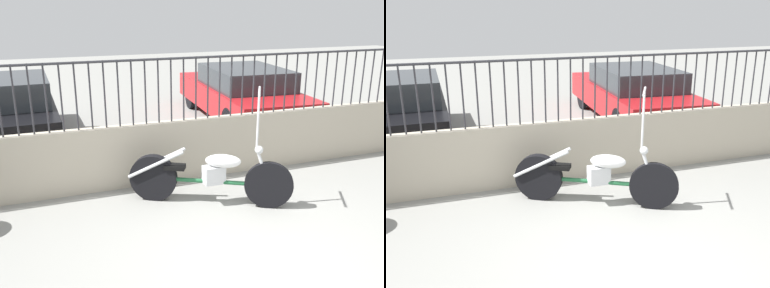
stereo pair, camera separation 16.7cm
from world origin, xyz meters
The scene contains 6 objects.
ground_plane centered at (0.00, 0.00, 0.00)m, with size 40.00×40.00×0.00m, color gray.
low_wall centered at (0.00, 2.47, 0.46)m, with size 10.95×0.18×0.93m.
fence_railing centered at (0.00, 2.47, 1.54)m, with size 10.95×0.04×0.94m.
motorcycle_green centered at (-0.07, 1.55, 0.40)m, with size 1.99×1.21×1.59m.
car_black centered at (-2.58, 5.36, 0.66)m, with size 1.76×3.99×1.30m.
car_red centered at (2.44, 5.38, 0.64)m, with size 2.07×4.67×1.25m.
Camera 2 is at (-1.89, -3.44, 2.56)m, focal length 40.00 mm.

